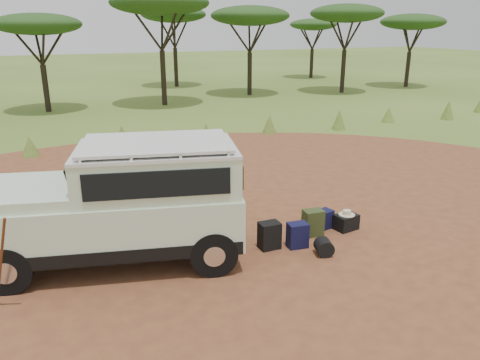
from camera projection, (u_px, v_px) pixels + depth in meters
name	position (u px, v px, depth m)	size (l,w,h in m)	color
ground	(211.00, 256.00, 8.98)	(140.00, 140.00, 0.00)	#4D6C26
dirt_clearing	(211.00, 256.00, 8.98)	(23.00, 23.00, 0.01)	brown
grass_fringe	(126.00, 139.00, 16.41)	(36.60, 1.60, 0.90)	#4D6C26
acacia_treeline	(91.00, 12.00, 24.90)	(46.70, 13.20, 6.26)	black
safari_vehicle	(123.00, 206.00, 8.47)	(4.95, 2.92, 2.27)	silver
walking_staff	(1.00, 264.00, 7.00)	(0.04, 0.04, 1.72)	brown
backpack_black	(269.00, 236.00, 9.20)	(0.40, 0.30, 0.55)	black
backpack_navy	(297.00, 235.00, 9.26)	(0.39, 0.28, 0.51)	#111236
backpack_olive	(313.00, 223.00, 9.77)	(0.41, 0.29, 0.56)	#31411E
duffel_navy	(324.00, 219.00, 10.14)	(0.37, 0.28, 0.41)	#111236
hard_case	(346.00, 222.00, 10.09)	(0.48, 0.34, 0.34)	black
stuff_sack	(324.00, 247.00, 8.97)	(0.33, 0.33, 0.33)	black
safari_hat	(347.00, 213.00, 10.02)	(0.35, 0.35, 0.10)	beige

